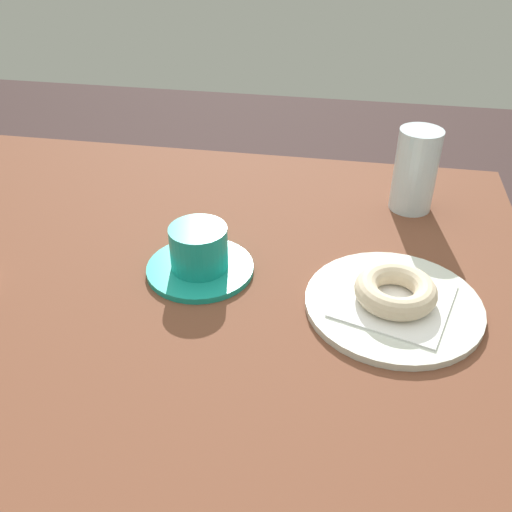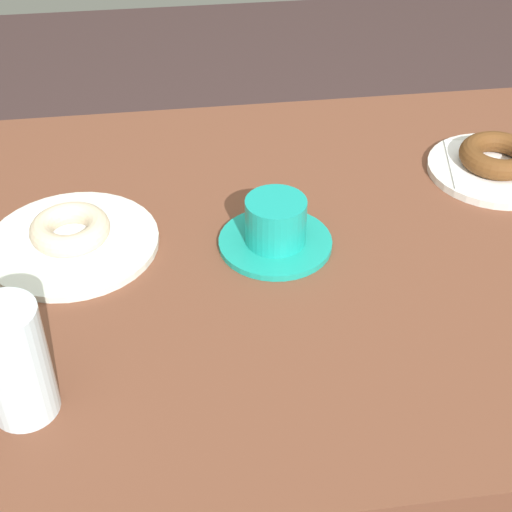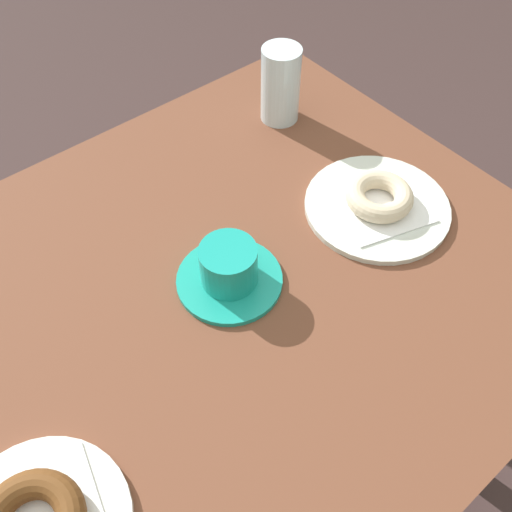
% 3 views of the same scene
% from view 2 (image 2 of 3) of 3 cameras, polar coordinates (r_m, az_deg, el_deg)
% --- Properties ---
extents(table, '(1.15, 0.81, 0.77)m').
position_cam_2_polar(table, '(1.08, 6.89, -2.96)').
color(table, brown).
rests_on(table, ground_plane).
extents(plate_chocolate_ring, '(0.20, 0.20, 0.01)m').
position_cam_2_polar(plate_chocolate_ring, '(1.20, 17.76, 6.31)').
color(plate_chocolate_ring, silver).
rests_on(plate_chocolate_ring, table).
extents(napkin_chocolate_ring, '(0.17, 0.17, 0.00)m').
position_cam_2_polar(napkin_chocolate_ring, '(1.19, 17.83, 6.60)').
color(napkin_chocolate_ring, white).
rests_on(napkin_chocolate_ring, plate_chocolate_ring).
extents(donut_chocolate_ring, '(0.12, 0.12, 0.03)m').
position_cam_2_polar(donut_chocolate_ring, '(1.19, 18.00, 7.32)').
color(donut_chocolate_ring, brown).
rests_on(donut_chocolate_ring, napkin_chocolate_ring).
extents(plate_sugar_ring, '(0.23, 0.23, 0.01)m').
position_cam_2_polar(plate_sugar_ring, '(1.02, -13.83, 0.98)').
color(plate_sugar_ring, silver).
rests_on(plate_sugar_ring, table).
extents(napkin_sugar_ring, '(0.17, 0.17, 0.00)m').
position_cam_2_polar(napkin_sugar_ring, '(1.02, -13.88, 1.27)').
color(napkin_sugar_ring, white).
rests_on(napkin_sugar_ring, plate_sugar_ring).
extents(donut_sugar_ring, '(0.11, 0.11, 0.03)m').
position_cam_2_polar(donut_sugar_ring, '(1.01, -14.02, 2.01)').
color(donut_sugar_ring, beige).
rests_on(donut_sugar_ring, napkin_sugar_ring).
extents(water_glass, '(0.07, 0.07, 0.14)m').
position_cam_2_polar(water_glass, '(0.78, -17.97, -7.72)').
color(water_glass, silver).
rests_on(water_glass, table).
extents(coffee_cup, '(0.15, 0.15, 0.07)m').
position_cam_2_polar(coffee_cup, '(0.98, 1.53, 2.10)').
color(coffee_cup, teal).
rests_on(coffee_cup, table).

